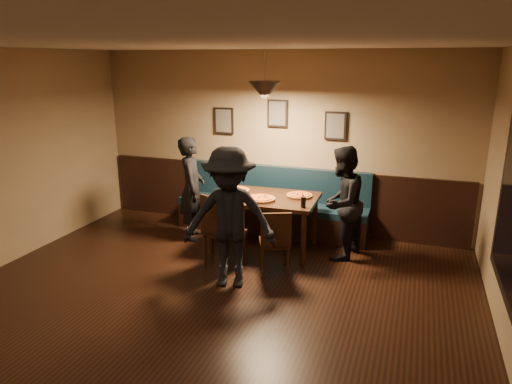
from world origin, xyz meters
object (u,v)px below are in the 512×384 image
chair_near_left (225,230)px  diner_left (192,188)px  dining_table (264,223)px  tabasco_bottle (303,197)px  soda_glass (303,202)px  chair_near_right (274,241)px  diner_right (342,203)px  booth_bench (272,202)px  diner_front (229,218)px

chair_near_left → diner_left: diner_left is taller
dining_table → tabasco_bottle: (0.57, -0.05, 0.45)m
diner_left → soda_glass: size_ratio=11.06×
chair_near_left → chair_near_right: 0.68m
diner_right → booth_bench: bearing=-101.7°
booth_bench → tabasco_bottle: booth_bench is taller
booth_bench → diner_front: 1.91m
diner_right → tabasco_bottle: diner_right is taller
dining_table → soda_glass: soda_glass is taller
booth_bench → chair_near_left: size_ratio=3.03×
diner_left → diner_right: 2.25m
dining_table → chair_near_right: bearing=-63.5°
chair_near_right → diner_right: 1.10m
chair_near_left → soda_glass: chair_near_left is taller
booth_bench → soda_glass: (0.74, -0.99, 0.36)m
soda_glass → diner_right: bearing=41.2°
chair_near_right → diner_left: 1.74m
dining_table → diner_left: size_ratio=0.94×
diner_left → diner_right: size_ratio=1.00×
diner_right → diner_front: bearing=-26.0°
diner_front → dining_table: bearing=76.1°
dining_table → chair_near_left: chair_near_left is taller
dining_table → diner_front: 1.28m
dining_table → diner_right: bearing=2.6°
chair_near_right → soda_glass: soda_glass is taller
booth_bench → diner_front: diner_front is taller
chair_near_left → diner_front: bearing=-38.5°
dining_table → diner_front: size_ratio=0.87×
chair_near_left → tabasco_bottle: bearing=58.6°
chair_near_right → diner_front: size_ratio=0.50×
diner_left → diner_front: (1.13, -1.26, 0.07)m
diner_left → soda_glass: (1.81, -0.37, 0.08)m
booth_bench → dining_table: 0.70m
booth_bench → soda_glass: bearing=-53.1°
chair_near_right → diner_left: (-1.53, 0.75, 0.35)m
chair_near_left → chair_near_right: (0.68, 0.02, -0.07)m
booth_bench → chair_near_left: 1.39m
booth_bench → tabasco_bottle: size_ratio=27.39×
chair_near_left → booth_bench: bearing=103.5°
chair_near_left → diner_front: 0.67m
diner_front → diner_left: bearing=119.8°
chair_near_left → diner_left: size_ratio=0.63×
diner_right → tabasco_bottle: bearing=-60.7°
soda_glass → diner_left: bearing=168.3°
dining_table → soda_glass: bearing=-27.3°
diner_front → tabasco_bottle: diner_front is taller
booth_bench → diner_right: bearing=-27.0°
booth_bench → diner_front: size_ratio=1.76×
booth_bench → soda_glass: booth_bench is taller
diner_front → diner_right: bearing=36.6°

